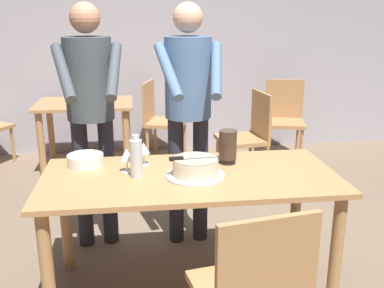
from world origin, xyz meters
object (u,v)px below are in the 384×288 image
at_px(cake_on_platter, 195,168).
at_px(background_chair_3, 284,116).
at_px(hurricane_lamp, 228,147).
at_px(wine_glass_near, 144,149).
at_px(main_dining_table, 190,193).
at_px(person_standing_beside, 90,101).
at_px(plate_stack, 85,160).
at_px(cake_knife, 183,158).
at_px(wine_glass_far, 127,155).
at_px(background_table, 86,117).
at_px(person_cutting_cake, 188,99).
at_px(water_bottle, 136,158).
at_px(background_chair_1, 160,117).
at_px(background_chair_0, 249,133).

distance_m(cake_on_platter, background_chair_3, 2.85).
bearing_deg(hurricane_lamp, wine_glass_near, 176.22).
height_order(main_dining_table, person_standing_beside, person_standing_beside).
bearing_deg(wine_glass_near, plate_stack, 175.18).
height_order(cake_knife, wine_glass_far, wine_glass_far).
bearing_deg(plate_stack, background_table, 96.04).
height_order(wine_glass_far, background_chair_3, background_chair_3).
xyz_separation_m(cake_knife, person_cutting_cake, (0.11, 0.65, 0.21)).
distance_m(wine_glass_far, water_bottle, 0.11).
distance_m(wine_glass_near, person_standing_beside, 0.59).
bearing_deg(plate_stack, main_dining_table, -21.30).
xyz_separation_m(cake_knife, plate_stack, (-0.57, 0.28, -0.08)).
xyz_separation_m(wine_glass_near, wine_glass_far, (-0.10, -0.11, 0.00)).
bearing_deg(background_chair_3, background_chair_1, 174.50).
distance_m(water_bottle, hurricane_lamp, 0.59).
bearing_deg(person_cutting_cake, plate_stack, -151.59).
height_order(wine_glass_near, person_cutting_cake, person_cutting_cake).
relative_size(main_dining_table, plate_stack, 7.78).
relative_size(background_chair_0, background_chair_3, 1.00).
height_order(cake_on_platter, wine_glass_far, wine_glass_far).
relative_size(wine_glass_near, background_table, 0.14).
xyz_separation_m(cake_knife, background_table, (-0.79, 2.35, -0.29)).
bearing_deg(wine_glass_near, background_chair_3, 53.43).
bearing_deg(main_dining_table, plate_stack, 158.70).
relative_size(cake_knife, water_bottle, 1.08).
bearing_deg(hurricane_lamp, water_bottle, -162.52).
bearing_deg(person_standing_beside, background_table, 97.86).
bearing_deg(plate_stack, person_cutting_cake, 28.41).
distance_m(cake_on_platter, wine_glass_near, 0.38).
bearing_deg(background_table, person_standing_beside, -82.14).
bearing_deg(plate_stack, cake_on_platter, -22.93).
bearing_deg(background_table, main_dining_table, -70.13).
bearing_deg(wine_glass_far, cake_on_platter, -18.22).
height_order(background_chair_0, background_chair_3, same).
xyz_separation_m(main_dining_table, person_standing_beside, (-0.60, 0.64, 0.44)).
height_order(cake_on_platter, wine_glass_near, wine_glass_near).
bearing_deg(water_bottle, hurricane_lamp, 17.48).
xyz_separation_m(main_dining_table, cake_knife, (-0.04, -0.04, 0.23)).
height_order(cake_knife, wine_glass_near, wine_glass_near).
relative_size(cake_knife, wine_glass_near, 1.88).
height_order(cake_knife, person_cutting_cake, person_cutting_cake).
bearing_deg(wine_glass_far, cake_knife, -22.98).
bearing_deg(person_cutting_cake, wine_glass_near, -129.13).
distance_m(cake_on_platter, background_chair_0, 1.99).
bearing_deg(background_chair_0, plate_stack, -132.83).
distance_m(cake_knife, person_standing_beside, 0.90).
xyz_separation_m(person_standing_beside, background_chair_1, (0.57, 1.95, -0.58)).
height_order(main_dining_table, background_chair_1, background_chair_1).
xyz_separation_m(background_chair_0, background_chair_1, (-0.84, 0.81, 0.00)).
relative_size(wine_glass_far, hurricane_lamp, 0.69).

